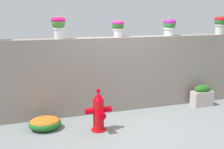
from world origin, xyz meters
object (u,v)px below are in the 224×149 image
object	(u,v)px
potted_plant_1	(58,24)
flower_bush_left	(45,123)
fire_hydrant	(99,112)
potted_plant_2	(118,26)
potted_plant_4	(220,23)
planter_box	(202,96)
potted_plant_3	(169,25)

from	to	relation	value
potted_plant_1	flower_bush_left	xyz separation A→B (m)	(-0.41, -0.60, -1.79)
fire_hydrant	flower_bush_left	world-z (taller)	fire_hydrant
potted_plant_2	potted_plant_4	distance (m)	2.59
potted_plant_1	flower_bush_left	bearing A→B (deg)	-124.36
fire_hydrant	planter_box	size ratio (longest dim) A/B	1.57
fire_hydrant	flower_bush_left	bearing A→B (deg)	156.35
potted_plant_1	planter_box	distance (m)	3.62
fire_hydrant	potted_plant_3	bearing A→B (deg)	27.83
potted_plant_4	planter_box	distance (m)	1.83
potted_plant_3	flower_bush_left	xyz separation A→B (m)	(-2.93, -0.65, -1.73)
planter_box	potted_plant_1	bearing A→B (deg)	172.93
flower_bush_left	potted_plant_2	bearing A→B (deg)	21.46
potted_plant_1	potted_plant_4	xyz separation A→B (m)	(3.86, -0.01, -0.01)
fire_hydrant	planter_box	bearing A→B (deg)	12.77
fire_hydrant	planter_box	distance (m)	2.75
potted_plant_1	planter_box	xyz separation A→B (m)	(3.19, -0.40, -1.67)
potted_plant_1	potted_plant_3	size ratio (longest dim) A/B	1.15
potted_plant_4	planter_box	world-z (taller)	potted_plant_4
potted_plant_3	flower_bush_left	bearing A→B (deg)	-167.42
fire_hydrant	flower_bush_left	distance (m)	1.04
potted_plant_1	fire_hydrant	distance (m)	1.92
potted_plant_4	planter_box	xyz separation A→B (m)	(-0.67, -0.39, -1.66)
potted_plant_2	potted_plant_1	bearing A→B (deg)	-177.21
potted_plant_1	potted_plant_2	bearing A→B (deg)	2.79
flower_bush_left	potted_plant_4	bearing A→B (deg)	7.87
potted_plant_4	planter_box	bearing A→B (deg)	-149.89
fire_hydrant	potted_plant_4	bearing A→B (deg)	16.56
potted_plant_2	flower_bush_left	world-z (taller)	potted_plant_2
potted_plant_1	potted_plant_3	xyz separation A→B (m)	(2.52, 0.05, -0.06)
potted_plant_3	planter_box	bearing A→B (deg)	-33.68
potted_plant_3	fire_hydrant	bearing A→B (deg)	-152.17
potted_plant_2	fire_hydrant	bearing A→B (deg)	-125.42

